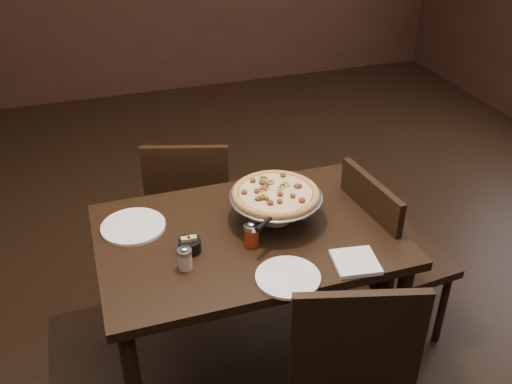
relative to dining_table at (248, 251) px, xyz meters
name	(u,v)px	position (x,y,z in m)	size (l,w,h in m)	color
room	(261,71)	(0.04, -0.02, 0.76)	(6.04, 7.04, 2.84)	black
dining_table	(248,251)	(0.00, 0.00, 0.00)	(1.18, 0.79, 0.74)	black
pizza_stand	(276,194)	(0.13, 0.04, 0.22)	(0.38, 0.38, 0.16)	silver
parmesan_shaker	(185,258)	(-0.28, -0.14, 0.14)	(0.05, 0.05, 0.09)	beige
pepper_flake_shaker	(252,234)	(-0.01, -0.08, 0.15)	(0.06, 0.06, 0.10)	maroon
packet_caddy	(190,245)	(-0.25, -0.05, 0.13)	(0.09, 0.09, 0.07)	black
napkin_stack	(355,262)	(0.31, -0.31, 0.11)	(0.16, 0.16, 0.02)	white
plate_left	(133,226)	(-0.43, 0.17, 0.10)	(0.26, 0.26, 0.01)	white
plate_near	(288,277)	(0.05, -0.31, 0.10)	(0.23, 0.23, 0.01)	white
serving_spatula	(266,222)	(0.03, -0.13, 0.22)	(0.16, 0.16, 0.02)	silver
chair_far	(191,205)	(-0.10, 0.66, -0.17)	(0.51, 0.51, 0.87)	black
chair_side	(385,252)	(0.64, -0.01, -0.15)	(0.45, 0.45, 0.89)	black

